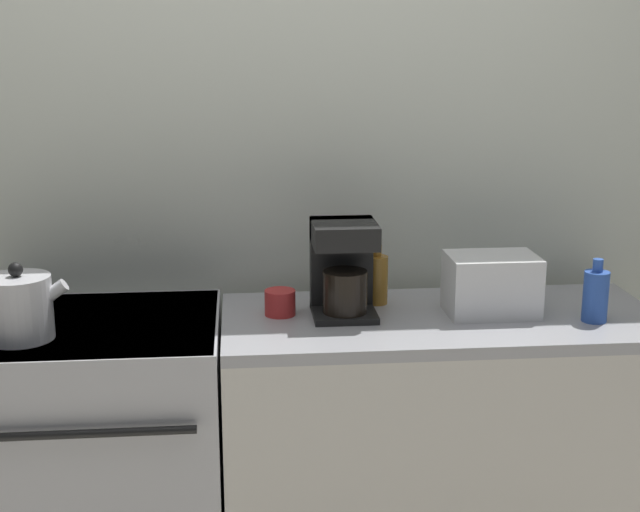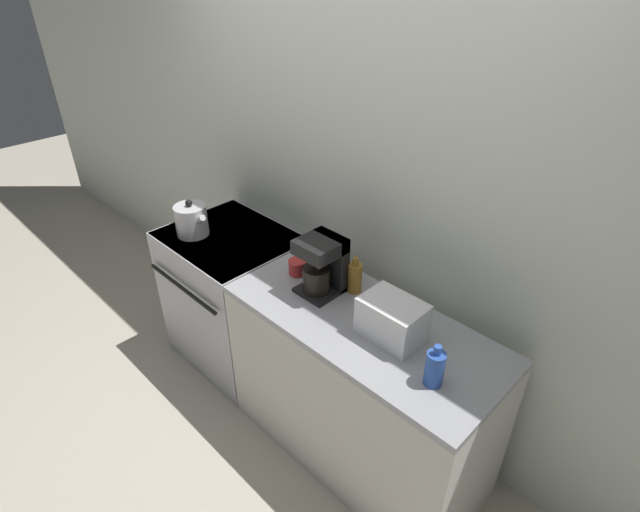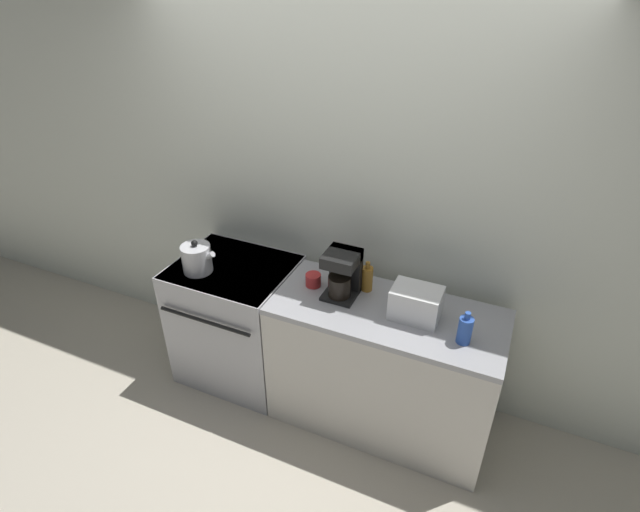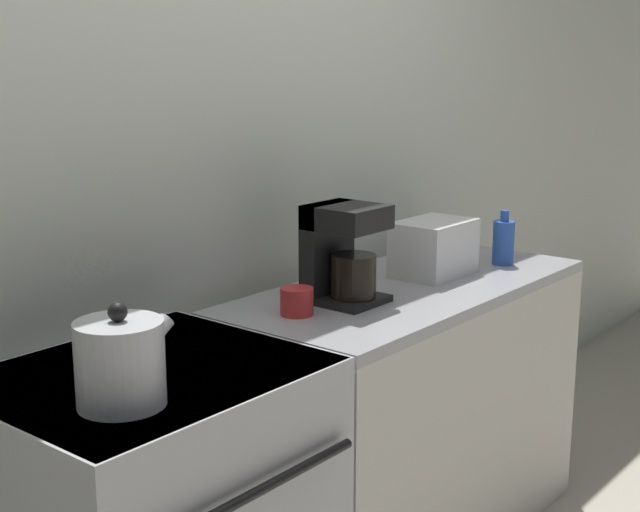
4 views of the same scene
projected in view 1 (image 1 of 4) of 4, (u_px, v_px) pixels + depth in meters
wall_back at (278, 168)px, 2.98m from camera, size 8.00×0.05×2.60m
stove at (98, 457)px, 2.76m from camera, size 0.77×0.68×0.90m
counter_block at (437, 449)px, 2.84m from camera, size 1.34×0.59×0.90m
kettle at (19, 307)px, 2.49m from camera, size 0.23×0.19×0.22m
toaster at (491, 284)px, 2.73m from camera, size 0.27×0.19×0.18m
coffee_maker at (343, 266)px, 2.71m from camera, size 0.19×0.21×0.29m
bottle_amber at (377, 279)px, 2.83m from camera, size 0.07×0.07×0.19m
bottle_blue at (596, 295)px, 2.65m from camera, size 0.07×0.07×0.19m
cup_red at (280, 303)px, 2.72m from camera, size 0.09×0.09×0.08m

